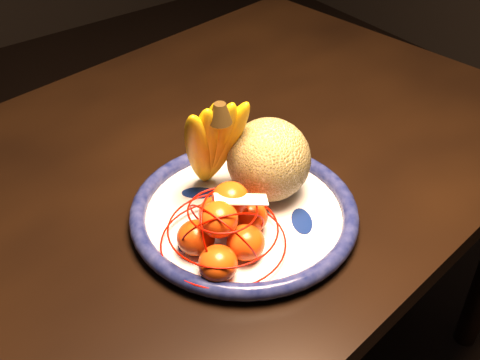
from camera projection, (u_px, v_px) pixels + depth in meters
dining_table at (180, 208)px, 1.04m from camera, size 1.50×1.02×0.70m
fruit_bowl at (244, 213)px, 0.90m from camera, size 0.34×0.34×0.03m
cantaloupe at (269, 160)px, 0.90m from camera, size 0.13×0.13×0.13m
banana_bunch at (211, 141)px, 0.88m from camera, size 0.13×0.12×0.19m
mandarin_bag at (225, 228)px, 0.82m from camera, size 0.23×0.23×0.11m
price_tag at (241, 199)px, 0.81m from camera, size 0.08×0.06×0.01m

